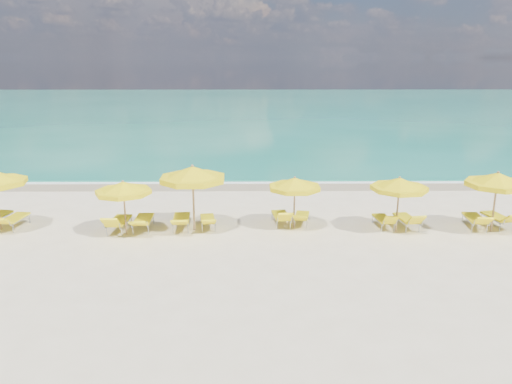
{
  "coord_description": "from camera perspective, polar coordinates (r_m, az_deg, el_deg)",
  "views": [
    {
      "loc": [
        -0.17,
        -18.32,
        6.55
      ],
      "look_at": [
        0.0,
        1.5,
        1.2
      ],
      "focal_mm": 35.0,
      "sensor_mm": 36.0,
      "label": 1
    }
  ],
  "objects": [
    {
      "name": "lounger_6_right",
      "position": [
        20.7,
        16.84,
        -3.36
      ],
      "size": [
        0.83,
        1.84,
        0.85
      ],
      "rotation": [
        0.0,
        0.0,
        0.13
      ],
      "color": "#A5A8AD",
      "rests_on": "ground"
    },
    {
      "name": "lounger_2_right",
      "position": [
        22.04,
        -25.91,
        -3.14
      ],
      "size": [
        0.78,
        1.92,
        0.78
      ],
      "rotation": [
        0.0,
        0.0,
        -0.09
      ],
      "color": "#A5A8AD",
      "rests_on": "ground"
    },
    {
      "name": "umbrella_7",
      "position": [
        21.02,
        25.87,
        1.22
      ],
      "size": [
        2.81,
        2.81,
        2.41
      ],
      "rotation": [
        0.0,
        0.0,
        -0.2
      ],
      "color": "#A77E53",
      "rests_on": "ground"
    },
    {
      "name": "umbrella_4",
      "position": [
        19.19,
        -7.26,
        2.0
      ],
      "size": [
        3.34,
        3.34,
        2.63
      ],
      "rotation": [
        0.0,
        0.0,
        -0.36
      ],
      "color": "#A77E53",
      "rests_on": "ground"
    },
    {
      "name": "lounger_5_left",
      "position": [
        20.19,
        2.89,
        -3.17
      ],
      "size": [
        0.8,
        1.83,
        0.84
      ],
      "rotation": [
        0.0,
        0.0,
        0.12
      ],
      "color": "#A5A8AD",
      "rests_on": "ground"
    },
    {
      "name": "umbrella_6",
      "position": [
        19.72,
        16.06,
        0.82
      ],
      "size": [
        2.63,
        2.63,
        2.21
      ],
      "rotation": [
        0.0,
        0.0,
        -0.23
      ],
      "color": "#A77E53",
      "rests_on": "ground"
    },
    {
      "name": "lounger_5_right",
      "position": [
        20.35,
        5.25,
        -3.15
      ],
      "size": [
        0.82,
        1.72,
        0.69
      ],
      "rotation": [
        0.0,
        0.0,
        -0.18
      ],
      "color": "#A5A8AD",
      "rests_on": "ground"
    },
    {
      "name": "wet_sand_band",
      "position": [
        26.54,
        -0.11,
        0.82
      ],
      "size": [
        120.0,
        2.6,
        0.01
      ],
      "primitive_type": "cube",
      "color": "tan",
      "rests_on": "ground"
    },
    {
      "name": "lounger_3_left",
      "position": [
        20.16,
        -15.4,
        -3.69
      ],
      "size": [
        0.75,
        1.95,
        0.91
      ],
      "rotation": [
        0.0,
        0.0,
        -0.06
      ],
      "color": "#A5A8AD",
      "rests_on": "ground"
    },
    {
      "name": "lounger_6_left",
      "position": [
        20.5,
        14.36,
        -3.41
      ],
      "size": [
        0.7,
        1.66,
        0.8
      ],
      "rotation": [
        0.0,
        0.0,
        0.09
      ],
      "color": "#A5A8AD",
      "rests_on": "ground"
    },
    {
      "name": "lounger_7_right",
      "position": [
        22.21,
        25.87,
        -3.0
      ],
      "size": [
        0.91,
        1.93,
        0.85
      ],
      "rotation": [
        0.0,
        0.0,
        0.16
      ],
      "color": "#A5A8AD",
      "rests_on": "ground"
    },
    {
      "name": "whitecap_near",
      "position": [
        36.4,
        -9.73,
        4.51
      ],
      "size": [
        14.0,
        0.36,
        0.05
      ],
      "primitive_type": "cube",
      "color": "white",
      "rests_on": "ground"
    },
    {
      "name": "whitecap_far",
      "position": [
        43.6,
        10.38,
        6.21
      ],
      "size": [
        18.0,
        0.3,
        0.05
      ],
      "primitive_type": "cube",
      "color": "white",
      "rests_on": "ground"
    },
    {
      "name": "lounger_4_right",
      "position": [
        19.95,
        -5.53,
        -3.52
      ],
      "size": [
        0.79,
        1.76,
        0.67
      ],
      "rotation": [
        0.0,
        0.0,
        0.15
      ],
      "color": "#A5A8AD",
      "rests_on": "ground"
    },
    {
      "name": "foam_line",
      "position": [
        27.32,
        -0.12,
        1.23
      ],
      "size": [
        120.0,
        1.2,
        0.03
      ],
      "primitive_type": "cube",
      "color": "white",
      "rests_on": "ground"
    },
    {
      "name": "ocean",
      "position": [
        66.65,
        -0.35,
        9.46
      ],
      "size": [
        120.0,
        80.0,
        0.3
      ],
      "primitive_type": "cube",
      "color": "#14725A",
      "rests_on": "ground"
    },
    {
      "name": "umbrella_3",
      "position": [
        19.29,
        -14.93,
        0.4
      ],
      "size": [
        2.25,
        2.25,
        2.14
      ],
      "rotation": [
        0.0,
        0.0,
        0.07
      ],
      "color": "#A77E53",
      "rests_on": "ground"
    },
    {
      "name": "umbrella_5",
      "position": [
        19.44,
        4.44,
        0.91
      ],
      "size": [
        2.73,
        2.73,
        2.11
      ],
      "rotation": [
        0.0,
        0.0,
        0.41
      ],
      "color": "#A77E53",
      "rests_on": "ground"
    },
    {
      "name": "lounger_7_left",
      "position": [
        21.64,
        23.73,
        -3.2
      ],
      "size": [
        0.81,
        1.94,
        0.82
      ],
      "rotation": [
        0.0,
        0.0,
        -0.1
      ],
      "color": "#A5A8AD",
      "rests_on": "ground"
    },
    {
      "name": "lounger_4_left",
      "position": [
        19.95,
        -8.52,
        -3.52
      ],
      "size": [
        0.78,
        2.03,
        0.77
      ],
      "rotation": [
        0.0,
        0.0,
        0.07
      ],
      "color": "#A5A8AD",
      "rests_on": "ground"
    },
    {
      "name": "lounger_3_right",
      "position": [
        20.1,
        -12.76,
        -3.59
      ],
      "size": [
        0.71,
        2.03,
        0.76
      ],
      "rotation": [
        0.0,
        0.0,
        0.03
      ],
      "color": "#A5A8AD",
      "rests_on": "ground"
    },
    {
      "name": "ground_plane",
      "position": [
        19.46,
        0.04,
        -4.57
      ],
      "size": [
        120.0,
        120.0,
        0.0
      ],
      "primitive_type": "plane",
      "color": "beige"
    }
  ]
}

